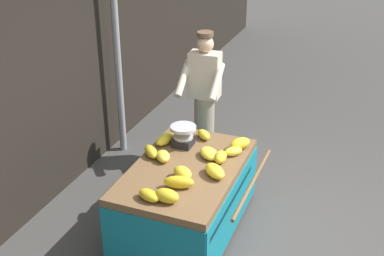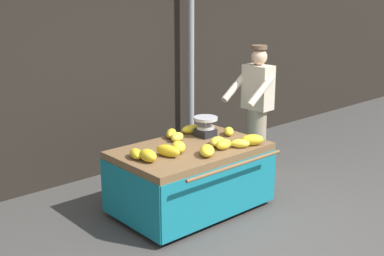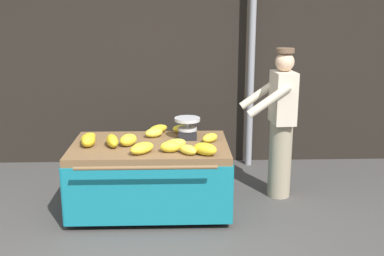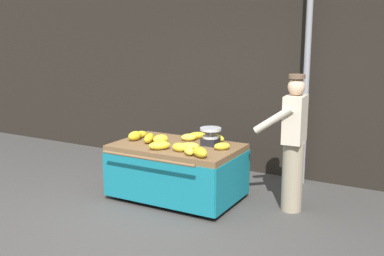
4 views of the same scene
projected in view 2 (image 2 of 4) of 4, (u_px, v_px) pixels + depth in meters
ground_plane at (262, 243)px, 5.04m from camera, size 60.00×60.00×0.00m
back_wall at (101, 23)px, 6.53m from camera, size 16.00×0.24×3.97m
street_pole at (191, 49)px, 7.22m from camera, size 0.09×0.09×3.16m
banana_cart at (191, 165)px, 5.64m from camera, size 1.67×1.24×0.75m
weighing_scale at (205, 127)px, 5.94m from camera, size 0.28×0.28×0.23m
banana_bunch_0 at (171, 133)px, 5.92m from camera, size 0.26×0.26×0.10m
banana_bunch_1 at (136, 154)px, 5.21m from camera, size 0.19×0.26×0.10m
banana_bunch_2 at (252, 140)px, 5.64m from camera, size 0.29×0.26×0.12m
banana_bunch_3 at (177, 137)px, 5.78m from camera, size 0.25×0.23×0.10m
banana_bunch_4 at (218, 142)px, 5.63m from camera, size 0.31×0.31×0.09m
banana_bunch_5 at (168, 151)px, 5.26m from camera, size 0.19×0.31×0.13m
banana_bunch_6 at (148, 155)px, 5.11m from camera, size 0.15×0.24×0.13m
banana_bunch_7 at (178, 147)px, 5.39m from camera, size 0.24×0.26×0.12m
banana_bunch_8 at (207, 151)px, 5.29m from camera, size 0.30×0.31×0.11m
banana_bunch_9 at (224, 144)px, 5.50m from camera, size 0.21×0.14×0.11m
banana_bunch_10 at (240, 144)px, 5.55m from camera, size 0.22×0.22×0.09m
banana_bunch_11 at (192, 129)px, 6.09m from camera, size 0.29×0.19×0.10m
banana_bunch_12 at (229, 131)px, 6.01m from camera, size 0.23×0.23×0.09m
vendor_person at (257, 110)px, 6.72m from camera, size 0.60×0.54×1.71m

